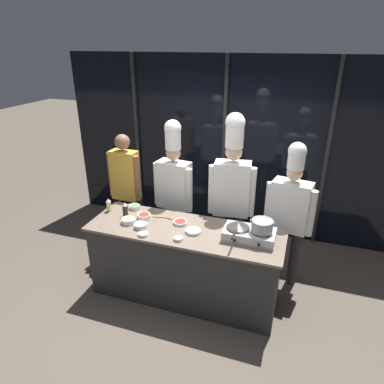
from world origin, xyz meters
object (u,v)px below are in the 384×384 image
at_px(prep_bowl_shrimp, 143,234).
at_px(prep_bowl_bell_pepper, 180,222).
at_px(frying_pan, 238,225).
at_px(prep_bowl_garlic, 178,239).
at_px(chef_sous, 232,185).
at_px(person_guest, 126,182).
at_px(chef_line, 290,207).
at_px(prep_bowl_chili_flakes, 144,216).
at_px(stock_pot, 262,226).
at_px(chef_head, 174,184).
at_px(prep_bowl_onion, 193,231).
at_px(serving_spoon_slotted, 168,218).
at_px(squeeze_bottle_oil, 109,205).
at_px(portable_stove, 249,234).
at_px(prep_bowl_chicken, 141,225).
at_px(squeeze_bottle_soy, 125,210).
at_px(prep_bowl_scallions, 135,207).
at_px(prep_bowl_mushrooms, 128,220).

height_order(prep_bowl_shrimp, prep_bowl_bell_pepper, prep_bowl_bell_pepper).
relative_size(frying_pan, prep_bowl_garlic, 4.32).
relative_size(prep_bowl_bell_pepper, chef_sous, 0.08).
bearing_deg(person_guest, chef_line, -177.28).
bearing_deg(prep_bowl_chili_flakes, stock_pot, -2.85).
xyz_separation_m(prep_bowl_shrimp, person_guest, (-0.72, 0.94, 0.15)).
bearing_deg(chef_head, prep_bowl_bell_pepper, 126.16).
bearing_deg(prep_bowl_onion, frying_pan, 6.60).
relative_size(prep_bowl_onion, serving_spoon_slotted, 0.64).
bearing_deg(squeeze_bottle_oil, portable_stove, -3.05).
relative_size(portable_stove, prep_bowl_chili_flakes, 3.46).
bearing_deg(person_guest, prep_bowl_chicken, 130.72).
bearing_deg(prep_bowl_shrimp, prep_bowl_chili_flakes, 114.59).
xyz_separation_m(portable_stove, chef_head, (-1.13, 0.70, 0.16)).
height_order(stock_pot, chef_line, chef_line).
bearing_deg(chef_line, prep_bowl_garlic, 50.86).
distance_m(squeeze_bottle_soy, chef_head, 0.77).
distance_m(frying_pan, person_guest, 1.82).
bearing_deg(prep_bowl_shrimp, prep_bowl_scallions, 125.38).
bearing_deg(chef_sous, prep_bowl_onion, 61.95).
height_order(stock_pot, prep_bowl_onion, stock_pot).
bearing_deg(prep_bowl_chili_flakes, prep_bowl_garlic, -30.37).
distance_m(stock_pot, squeeze_bottle_soy, 1.63).
bearing_deg(prep_bowl_onion, person_guest, 149.97).
distance_m(serving_spoon_slotted, chef_head, 0.59).
height_order(person_guest, chef_line, chef_line).
height_order(stock_pot, prep_bowl_chicken, stock_pot).
bearing_deg(prep_bowl_mushrooms, frying_pan, 4.23).
xyz_separation_m(stock_pot, prep_bowl_onion, (-0.73, -0.06, -0.17)).
height_order(prep_bowl_mushrooms, prep_bowl_bell_pepper, prep_bowl_mushrooms).
relative_size(squeeze_bottle_soy, chef_head, 0.09).
xyz_separation_m(squeeze_bottle_soy, prep_bowl_garlic, (0.79, -0.30, -0.07)).
height_order(prep_bowl_chili_flakes, prep_bowl_mushrooms, prep_bowl_mushrooms).
xyz_separation_m(prep_bowl_garlic, prep_bowl_shrimp, (-0.39, -0.04, -0.00)).
height_order(frying_pan, squeeze_bottle_soy, squeeze_bottle_soy).
height_order(prep_bowl_mushrooms, chef_head, chef_head).
height_order(prep_bowl_scallions, prep_bowl_chicken, prep_bowl_chicken).
height_order(squeeze_bottle_soy, chef_sous, chef_sous).
bearing_deg(prep_bowl_garlic, person_guest, 141.05).
distance_m(prep_bowl_mushrooms, prep_bowl_bell_pepper, 0.61).
distance_m(squeeze_bottle_oil, prep_bowl_bell_pepper, 0.95).
bearing_deg(chef_head, prep_bowl_chili_flakes, 86.55).
bearing_deg(prep_bowl_bell_pepper, prep_bowl_chili_flakes, -178.61).
distance_m(portable_stove, prep_bowl_chili_flakes, 1.27).
distance_m(prep_bowl_scallions, chef_sous, 1.25).
xyz_separation_m(portable_stove, chef_line, (0.37, 0.64, 0.08)).
bearing_deg(portable_stove, chef_line, 60.28).
height_order(frying_pan, chef_sous, chef_sous).
distance_m(serving_spoon_slotted, chef_line, 1.46).
relative_size(chef_head, chef_sous, 0.93).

